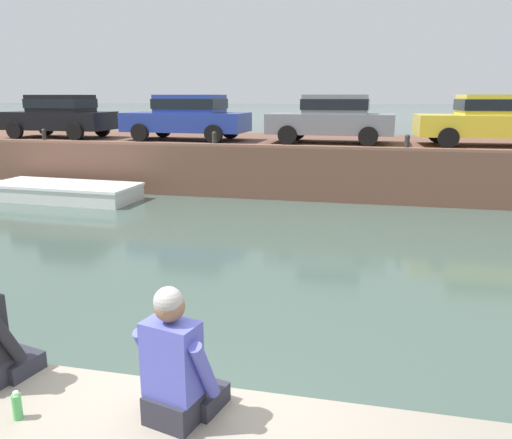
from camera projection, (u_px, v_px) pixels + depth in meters
ground_plane at (291, 263)px, 9.45m from camera, size 400.00×400.00×0.00m
far_quay_wall at (328, 163)px, 17.50m from camera, size 60.00×6.00×1.58m
far_wall_coping at (322, 147)px, 14.57m from camera, size 60.00×0.24×0.08m
boat_moored_west_white at (58, 191)px, 15.18m from camera, size 5.47×1.97×0.50m
car_leftmost_black at (60, 114)px, 18.25m from camera, size 3.99×2.01×1.54m
car_left_inner_blue at (188, 115)px, 17.21m from camera, size 4.31×2.13×1.54m
car_centre_grey at (332, 117)px, 16.16m from camera, size 4.07×2.08×1.54m
car_right_inner_yellow at (493, 118)px, 15.15m from camera, size 4.42×2.14×1.54m
mooring_bollard_west at (44, 135)px, 16.60m from camera, size 0.15×0.15×0.45m
mooring_bollard_mid at (214, 138)px, 15.35m from camera, size 0.15×0.15×0.45m
mooring_bollard_east at (407, 142)px, 14.14m from camera, size 0.15×0.15×0.45m
person_seated_right at (176, 368)px, 3.31m from camera, size 0.59×0.60×0.97m
bottle_drink at (17, 406)px, 3.36m from camera, size 0.06×0.06×0.20m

